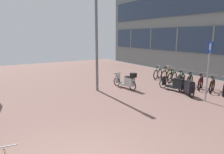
# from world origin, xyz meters

# --- Properties ---
(bicycle_rack_02) EXTENTS (1.25, 0.60, 0.95)m
(bicycle_rack_02) POSITION_xyz_m (8.97, 2.94, 0.33)
(bicycle_rack_02) COLOR black
(bicycle_rack_02) RESTS_ON ground
(bicycle_rack_03) EXTENTS (1.25, 0.66, 0.98)m
(bicycle_rack_03) POSITION_xyz_m (8.94, 3.64, 0.34)
(bicycle_rack_03) COLOR black
(bicycle_rack_03) RESTS_ON ground
(bicycle_rack_04) EXTENTS (1.24, 0.61, 0.96)m
(bicycle_rack_04) POSITION_xyz_m (8.87, 4.34, 0.34)
(bicycle_rack_04) COLOR black
(bicycle_rack_04) RESTS_ON ground
(bicycle_rack_05) EXTENTS (1.27, 0.58, 0.96)m
(bicycle_rack_05) POSITION_xyz_m (8.91, 5.03, 0.34)
(bicycle_rack_05) COLOR black
(bicycle_rack_05) RESTS_ON ground
(bicycle_rack_06) EXTENTS (1.28, 0.51, 0.95)m
(bicycle_rack_06) POSITION_xyz_m (8.88, 5.73, 0.33)
(bicycle_rack_06) COLOR black
(bicycle_rack_06) RESTS_ON ground
(bicycle_rack_07) EXTENTS (1.39, 0.47, 1.01)m
(bicycle_rack_07) POSITION_xyz_m (9.12, 6.43, 0.35)
(bicycle_rack_07) COLOR black
(bicycle_rack_07) RESTS_ON ground
(bicycle_rack_08) EXTENTS (1.24, 0.55, 0.95)m
(bicycle_rack_08) POSITION_xyz_m (8.94, 7.13, 0.33)
(bicycle_rack_08) COLOR black
(bicycle_rack_08) RESTS_ON ground
(scooter_near) EXTENTS (0.62, 1.88, 1.01)m
(scooter_near) POSITION_xyz_m (5.38, 5.87, 0.45)
(scooter_near) COLOR black
(scooter_near) RESTS_ON ground
(scooter_mid) EXTENTS (0.57, 1.75, 0.75)m
(scooter_mid) POSITION_xyz_m (7.36, 4.10, 0.39)
(scooter_mid) COLOR black
(scooter_mid) RESTS_ON ground
(scooter_far) EXTENTS (0.95, 1.70, 0.85)m
(scooter_far) POSITION_xyz_m (7.28, 3.22, 0.42)
(scooter_far) COLOR black
(scooter_far) RESTS_ON ground
(parking_sign) EXTENTS (0.40, 0.07, 2.75)m
(parking_sign) POSITION_xyz_m (7.15, 2.06, 1.69)
(parking_sign) COLOR gray
(parking_sign) RESTS_ON ground
(lamp_post) EXTENTS (0.20, 0.52, 5.55)m
(lamp_post) POSITION_xyz_m (3.73, 6.43, 3.09)
(lamp_post) COLOR slate
(lamp_post) RESTS_ON ground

